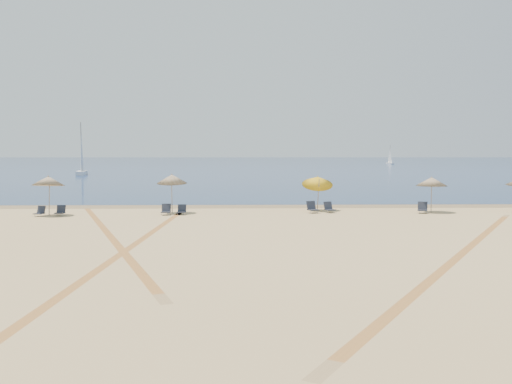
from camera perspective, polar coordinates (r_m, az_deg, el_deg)
ground at (r=16.35m, az=1.74°, el=-9.52°), size 160.00×160.00×0.00m
ocean at (r=240.90m, az=-1.20°, el=3.13°), size 500.00×500.00×0.00m
wet_sand at (r=40.06m, az=-0.14°, el=-1.45°), size 500.00×500.00×0.00m
umbrella_1 at (r=36.28m, az=-20.32°, el=1.06°), size 1.94×1.99×2.49m
umbrella_2 at (r=35.74m, az=-8.53°, el=1.32°), size 1.91×1.95×2.54m
umbrella_3 at (r=37.09m, az=6.27°, el=1.15°), size 2.03×2.09×2.63m
umbrella_4 at (r=37.62m, az=17.39°, el=1.02°), size 1.99×1.99×2.31m
chair_2 at (r=36.23m, az=-21.06°, el=-1.88°), size 0.65×0.71×0.62m
chair_3 at (r=36.06m, az=-19.22°, el=-1.84°), size 0.56×0.64×0.64m
chair_4 at (r=34.94m, az=-9.11°, el=-1.82°), size 0.56×0.66×0.68m
chair_5 at (r=34.90m, az=-7.55°, el=-1.85°), size 0.54×0.62×0.63m
chair_6 at (r=35.84m, az=5.74°, el=-1.60°), size 0.86×0.91×0.74m
chair_7 at (r=36.15m, az=7.43°, el=-1.60°), size 0.78×0.84×0.69m
chair_8 at (r=37.01m, az=16.54°, el=-1.58°), size 0.78×0.85×0.72m
sailboat_0 at (r=189.05m, az=13.43°, el=3.34°), size 1.72×4.34×6.30m
sailboat_1 at (r=100.33m, az=-17.27°, el=3.22°), size 2.68×6.20×8.97m
tire_tracks at (r=24.68m, az=-3.36°, el=-4.90°), size 53.11×44.30×0.00m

